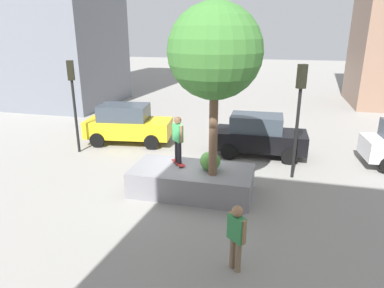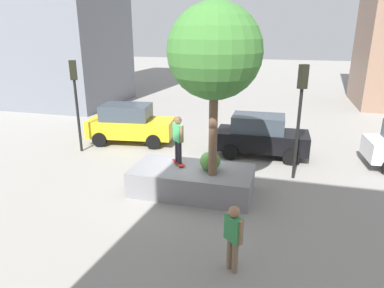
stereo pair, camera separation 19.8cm
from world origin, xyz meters
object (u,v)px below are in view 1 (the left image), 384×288
planter_ledge (192,181)px  skateboarder (178,136)px  taxi_cab (128,124)px  traffic_light_corner (299,102)px  sedan_parked (259,135)px  traffic_light_median (73,91)px  plaza_tree (215,52)px  pedestrian_crossing (236,234)px  skateboard (178,163)px

planter_ledge → skateboarder: bearing=154.4°
taxi_cab → traffic_light_corner: bearing=-17.1°
sedan_parked → taxi_cab: bearing=177.6°
skateboarder → traffic_light_median: traffic_light_median is taller
plaza_tree → pedestrian_crossing: plaza_tree is taller
planter_ledge → taxi_cab: size_ratio=0.95×
taxi_cab → traffic_light_median: 3.12m
sedan_parked → traffic_light_median: 8.56m
sedan_parked → pedestrian_crossing: 8.14m
planter_ledge → pedestrian_crossing: 4.26m
taxi_cab → pedestrian_crossing: bearing=-52.2°
traffic_light_corner → taxi_cab: bearing=162.9°
taxi_cab → sedan_parked: bearing=-2.4°
plaza_tree → pedestrian_crossing: size_ratio=3.19×
taxi_cab → skateboard: bearing=-48.2°
pedestrian_crossing → traffic_light_corner: bearing=76.3°
taxi_cab → skateboarder: bearing=-48.2°
skateboarder → sedan_parked: skateboarder is taller
planter_ledge → sedan_parked: sedan_parked is taller
planter_ledge → taxi_cab: 6.53m
skateboarder → traffic_light_corner: (4.02, 1.96, 1.02)m
planter_ledge → skateboard: skateboard is taller
traffic_light_corner → traffic_light_median: 9.67m
taxi_cab → pedestrian_crossing: 10.64m
skateboarder → taxi_cab: bearing=131.8°
plaza_tree → traffic_light_corner: plaza_tree is taller
plaza_tree → traffic_light_median: 7.89m
skateboarder → traffic_light_corner: bearing=26.0°
sedan_parked → traffic_light_corner: 3.29m
taxi_cab → planter_ledge: bearing=-46.0°
planter_ledge → traffic_light_corner: traffic_light_corner is taller
traffic_light_median → taxi_cab: bearing=47.5°
plaza_tree → skateboarder: plaza_tree is taller
plaza_tree → skateboard: size_ratio=7.16×
planter_ledge → plaza_tree: bearing=-21.1°
planter_ledge → skateboard: 0.81m
planter_ledge → taxi_cab: bearing=134.0°
skateboarder → plaza_tree: bearing=-23.1°
taxi_cab → traffic_light_corner: traffic_light_corner is taller
plaza_tree → taxi_cab: size_ratio=1.22×
planter_ledge → skateboarder: skateboarder is taller
traffic_light_corner → pedestrian_crossing: (-1.45, -5.97, -1.97)m
skateboarder → skateboard: bearing=180.0°
skateboard → pedestrian_crossing: bearing=-57.3°
planter_ledge → pedestrian_crossing: (2.00, -3.73, 0.53)m
planter_ledge → plaza_tree: plaza_tree is taller
traffic_light_median → pedestrian_crossing: bearing=-38.7°
skateboarder → traffic_light_corner: traffic_light_corner is taller
skateboard → planter_ledge: bearing=-25.6°
traffic_light_corner → skateboard: bearing=-154.0°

